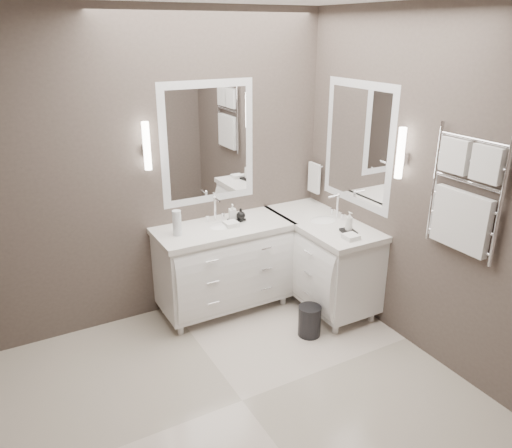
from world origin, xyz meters
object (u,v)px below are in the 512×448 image
vanity_right (321,256)px  waste_bin (309,321)px  vanity_back (224,262)px  towel_ladder (464,200)px

vanity_right → waste_bin: (-0.43, -0.44, -0.35)m
vanity_back → towel_ladder: bearing=-55.9°
towel_ladder → waste_bin: size_ratio=3.25×
vanity_right → waste_bin: size_ratio=4.48×
vanity_back → waste_bin: (0.45, -0.77, -0.35)m
towel_ladder → vanity_right: bearing=99.8°
vanity_right → waste_bin: 0.70m
towel_ladder → vanity_back: bearing=124.1°
towel_ladder → waste_bin: (-0.65, 0.86, -1.25)m
vanity_back → vanity_right: size_ratio=1.00×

